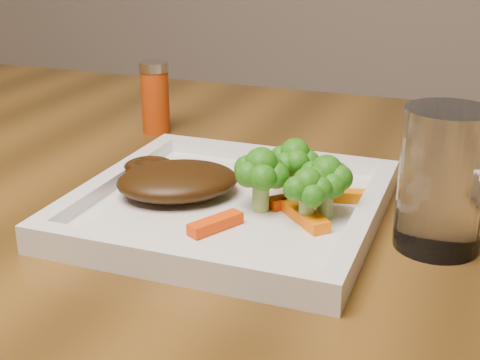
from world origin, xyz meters
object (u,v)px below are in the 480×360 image
(plate, at_px, (230,210))
(drinking_glass, at_px, (443,180))
(steak, at_px, (178,181))
(spice_shaker, at_px, (155,98))

(plate, xyz_separation_m, drinking_glass, (0.19, 0.00, 0.05))
(plate, distance_m, steak, 0.06)
(steak, distance_m, spice_shaker, 0.25)
(drinking_glass, bearing_deg, spice_shaker, 150.61)
(drinking_glass, bearing_deg, steak, -179.48)
(plate, distance_m, spice_shaker, 0.29)
(spice_shaker, height_order, drinking_glass, drinking_glass)
(spice_shaker, bearing_deg, steak, -57.94)
(spice_shaker, bearing_deg, plate, -48.80)
(plate, xyz_separation_m, spice_shaker, (-0.19, 0.21, 0.04))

